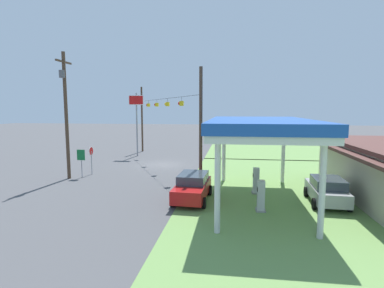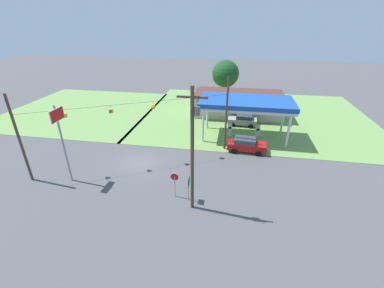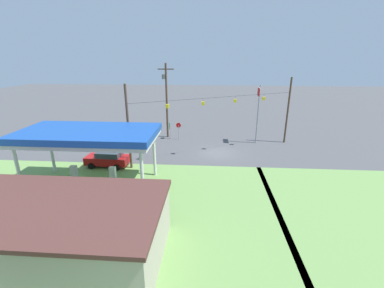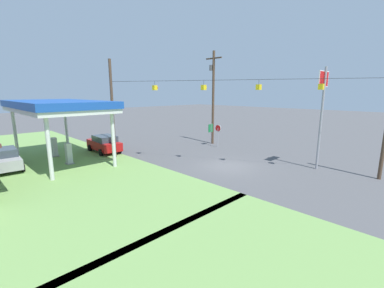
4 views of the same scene
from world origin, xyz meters
TOP-DOWN VIEW (x-y plane):
  - ground_plane at (0.00, 0.00)m, footprint 160.00×160.00m
  - gas_station_canopy at (11.55, 8.90)m, footprint 11.79×6.04m
  - gas_station_store at (10.64, 17.98)m, footprint 14.32×7.45m
  - fuel_pump_near at (9.73, 8.90)m, footprint 0.71×0.56m
  - fuel_pump_far at (13.36, 8.90)m, footprint 0.71×0.56m
  - car_at_pumps_front at (11.84, 4.76)m, footprint 4.57×2.29m
  - car_at_pumps_rear at (11.46, 13.04)m, footprint 4.27×2.28m
  - stop_sign_roadside at (5.43, -5.20)m, footprint 0.80×0.08m
  - stop_sign_overhead at (-5.22, -4.44)m, footprint 0.22×1.85m
  - route_sign at (6.72, -5.48)m, footprint 0.10×0.70m
  - utility_pole_main at (7.23, -6.37)m, footprint 2.20×0.44m
  - signal_span_gantry at (0.00, -0.01)m, footprint 18.72×10.24m

SIDE VIEW (x-z plane):
  - ground_plane at x=0.00m, z-range 0.00..0.00m
  - fuel_pump_near at x=9.73m, z-range -0.04..1.76m
  - fuel_pump_far at x=13.36m, z-range -0.04..1.76m
  - car_at_pumps_rear at x=11.46m, z-range 0.04..1.72m
  - car_at_pumps_front at x=11.84m, z-range 0.04..1.76m
  - route_sign at x=6.72m, z-range 0.51..2.91m
  - gas_station_store at x=10.64m, z-range 0.01..3.61m
  - stop_sign_roadside at x=5.43m, z-range 0.56..3.06m
  - gas_station_canopy at x=11.55m, z-range 2.11..7.32m
  - signal_span_gantry at x=0.00m, z-range 0.40..9.16m
  - stop_sign_overhead at x=-5.22m, z-range 1.51..9.26m
  - utility_pole_main at x=7.23m, z-range 0.60..11.01m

